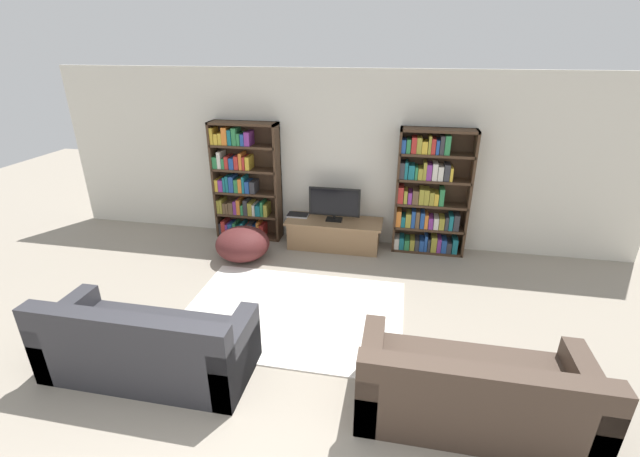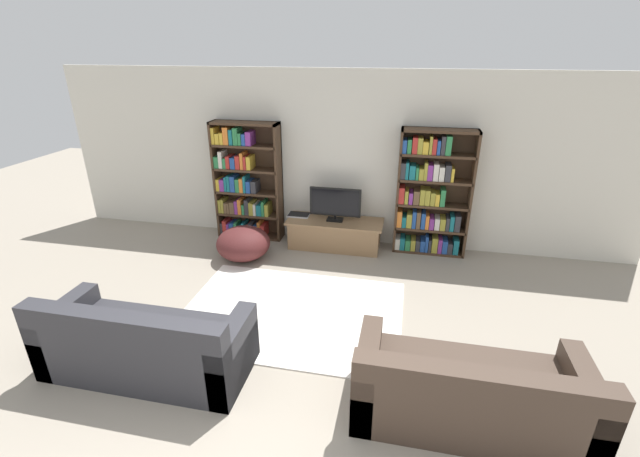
# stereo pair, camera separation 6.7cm
# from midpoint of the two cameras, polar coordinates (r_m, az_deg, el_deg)

# --- Properties ---
(wall_back) EXTENTS (8.80, 0.06, 2.60)m
(wall_back) POSITION_cam_midpoint_polar(r_m,az_deg,el_deg) (6.54, 2.49, 9.20)
(wall_back) COLOR silver
(wall_back) RESTS_ON ground_plane
(bookshelf_left) EXTENTS (1.05, 0.30, 1.84)m
(bookshelf_left) POSITION_cam_midpoint_polar(r_m,az_deg,el_deg) (6.86, -9.72, 5.95)
(bookshelf_left) COLOR #422D1E
(bookshelf_left) RESTS_ON ground_plane
(bookshelf_right) EXTENTS (1.05, 0.30, 1.84)m
(bookshelf_right) POSITION_cam_midpoint_polar(r_m,az_deg,el_deg) (6.42, 14.74, 4.22)
(bookshelf_right) COLOR #422D1E
(bookshelf_right) RESTS_ON ground_plane
(tv_stand) EXTENTS (1.45, 0.55, 0.44)m
(tv_stand) POSITION_cam_midpoint_polar(r_m,az_deg,el_deg) (6.58, 2.27, -0.68)
(tv_stand) COLOR #8E6B47
(tv_stand) RESTS_ON ground_plane
(television) EXTENTS (0.77, 0.16, 0.51)m
(television) POSITION_cam_midpoint_polar(r_m,az_deg,el_deg) (6.39, 2.34, 3.34)
(television) COLOR black
(television) RESTS_ON tv_stand
(laptop) EXTENTS (0.33, 0.22, 0.03)m
(laptop) POSITION_cam_midpoint_polar(r_m,az_deg,el_deg) (6.67, -2.55, 1.83)
(laptop) COLOR #B7B7BC
(laptop) RESTS_ON tv_stand
(area_rug) EXTENTS (2.54, 1.85, 0.02)m
(area_rug) POSITION_cam_midpoint_polar(r_m,az_deg,el_deg) (5.11, -3.39, -11.15)
(area_rug) COLOR white
(area_rug) RESTS_ON ground_plane
(couch_left_sectional) EXTENTS (1.92, 0.81, 0.82)m
(couch_left_sectional) POSITION_cam_midpoint_polar(r_m,az_deg,el_deg) (4.48, -21.80, -14.33)
(couch_left_sectional) COLOR #2D2D33
(couch_left_sectional) RESTS_ON ground_plane
(couch_right_sofa) EXTENTS (1.87, 0.88, 0.76)m
(couch_right_sofa) POSITION_cam_midpoint_polar(r_m,az_deg,el_deg) (3.97, 19.77, -20.01)
(couch_right_sofa) COLOR #423328
(couch_right_sofa) RESTS_ON ground_plane
(beanbag_ottoman) EXTENTS (0.78, 0.78, 0.47)m
(beanbag_ottoman) POSITION_cam_midpoint_polar(r_m,az_deg,el_deg) (6.31, -9.89, -1.96)
(beanbag_ottoman) COLOR #4C1E1E
(beanbag_ottoman) RESTS_ON ground_plane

